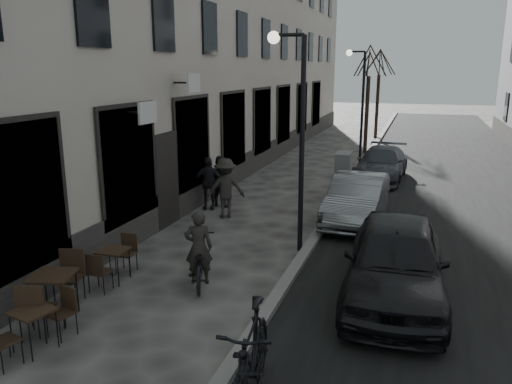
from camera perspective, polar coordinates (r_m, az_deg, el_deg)
The scene contains 19 objects.
road at distance 21.61m, azimuth 21.29°, elevation 1.57°, with size 7.30×60.00×0.00m, color black.
kerb at distance 21.69m, azimuth 11.66°, elevation 2.45°, with size 0.25×60.00×0.12m, color slate.
streetlamp_near at distance 11.53m, azimuth 4.50°, elevation 8.32°, with size 0.90×0.28×5.09m.
streetlamp_far at distance 23.33m, azimuth 11.72°, elevation 10.92°, with size 0.90×0.28×5.09m.
tree_near at distance 26.28m, azimuth 12.85°, elevation 14.46°, with size 2.40×2.40×5.70m.
tree_far at distance 32.26m, azimuth 13.95°, elevation 14.24°, with size 2.40×2.40×5.70m.
bistro_set_a at distance 8.69m, azimuth -24.05°, elevation -13.80°, with size 0.67×1.42×0.81m.
bistro_set_b at distance 9.50m, azimuth -22.11°, elevation -10.53°, with size 0.89×1.74×1.00m.
bistro_set_c at distance 10.75m, azimuth -15.97°, elevation -7.69°, with size 0.59×1.39×0.81m.
utility_cabinet at distance 17.75m, azimuth 9.91°, elevation 2.17°, with size 0.53×0.96×1.44m, color slate.
bicycle at distance 10.31m, azimuth -6.53°, elevation -7.86°, with size 0.62×1.78×0.94m, color black.
cyclist_rider at distance 10.20m, azimuth -6.57°, elevation -6.31°, with size 0.56×0.37×1.53m, color #272522.
pedestrian_near at distance 15.88m, azimuth -4.11°, elevation 1.28°, with size 0.79×0.61×1.62m, color black.
pedestrian_mid at distance 14.61m, azimuth -3.51°, elevation 0.45°, with size 1.13×0.65×1.76m, color #2B2926.
pedestrian_far at distance 15.52m, azimuth -5.50°, elevation 1.02°, with size 0.97×0.40×1.65m, color black.
car_near at distance 9.84m, azimuth 15.63°, elevation -7.53°, with size 1.81×4.51×1.54m, color black.
car_mid at distance 14.51m, azimuth 11.49°, elevation -0.75°, with size 1.42×4.06×1.34m, color gray.
car_far at distance 20.27m, azimuth 14.12°, elevation 3.15°, with size 1.76×4.33×1.26m, color #393B44.
moped at distance 6.65m, azimuth -0.53°, elevation -18.81°, with size 0.64×2.28×1.37m, color black.
Camera 1 is at (2.56, -5.15, 4.29)m, focal length 35.00 mm.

